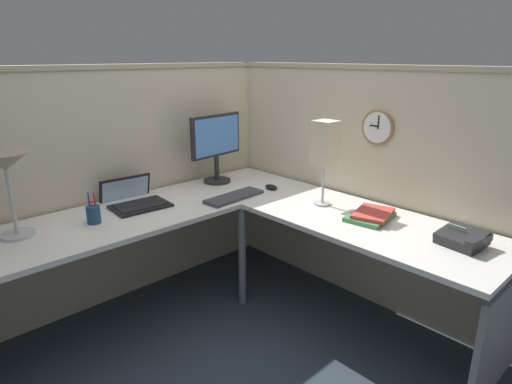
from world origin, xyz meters
The scene contains 14 objects.
ground_plane centered at (0.00, 0.00, 0.00)m, with size 6.80×6.80×0.00m, color #2D3842.
cubicle_wall_back centered at (-0.36, 0.87, 0.79)m, with size 2.57×0.12×1.58m.
cubicle_wall_right centered at (0.87, -0.27, 0.79)m, with size 0.12×2.37×1.58m.
desk centered at (-0.15, -0.05, 0.63)m, with size 2.35×2.15×0.73m.
monitor centered at (0.34, 0.64, 1.02)m, with size 0.46×0.20×0.50m.
laptop centered at (-0.35, 0.62, 0.75)m, with size 0.37×0.40×0.22m.
keyboard centered at (0.18, 0.26, 0.74)m, with size 0.43×0.14×0.02m, color #38383D.
computer_mouse centered at (0.50, 0.23, 0.75)m, with size 0.06×0.10×0.03m, color black.
desk_lamp_dome centered at (-1.05, 0.57, 1.09)m, with size 0.24×0.24×0.44m.
pen_cup centered at (-0.68, 0.47, 0.78)m, with size 0.08×0.08×0.18m.
office_phone centered at (0.53, -1.08, 0.77)m, with size 0.22×0.23×0.11m.
book_stack centered at (0.52, -0.57, 0.75)m, with size 0.32×0.26×0.04m.
desk_lamp_paper centered at (0.51, -0.21, 1.11)m, with size 0.13×0.13×0.53m.
wall_clock centered at (0.82, -0.39, 1.21)m, with size 0.04×0.22×0.22m.
Camera 1 is at (-1.56, -1.80, 1.64)m, focal length 30.19 mm.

